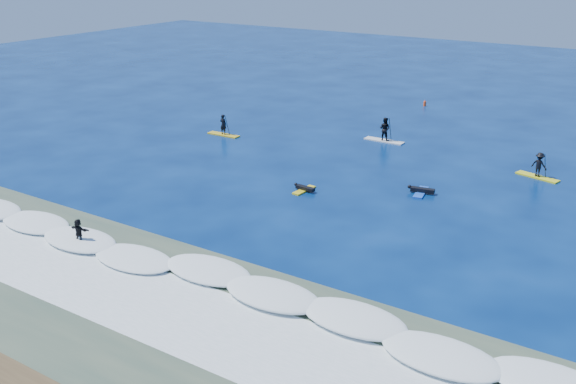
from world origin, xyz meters
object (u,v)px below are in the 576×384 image
Objects in this scene: sup_paddler_left at (223,128)px; wave_surfer at (79,232)px; marker_buoy at (425,103)px; sup_paddler_center at (385,131)px; prone_paddler_far at (421,191)px; prone_paddler_near at (304,189)px; sup_paddler_right at (539,166)px.

sup_paddler_left is 22.33m from wave_surfer.
sup_paddler_center is at bearing -82.04° from marker_buoy.
sup_paddler_center is at bearing 26.26° from prone_paddler_far.
sup_paddler_left reaches higher than prone_paddler_near.
prone_paddler_near is 3.01× the size of marker_buoy.
sup_paddler_right reaches higher than wave_surfer.
sup_paddler_right is at bearing -10.34° from sup_paddler_center.
sup_paddler_right is 1.53× the size of prone_paddler_near.
sup_paddler_left is 25.09m from sup_paddler_right.
prone_paddler_near is 1.01× the size of wave_surfer.
marker_buoy is at bearing 11.04° from prone_paddler_far.
prone_paddler_near is at bearing -87.26° from sup_paddler_center.
marker_buoy is at bearing 61.60° from sup_paddler_left.
wave_surfer is at bearing 134.69° from prone_paddler_far.
sup_paddler_center is 5.02× the size of marker_buoy.
marker_buoy is (-1.92, 13.77, -0.58)m from sup_paddler_center.
sup_paddler_right is at bearing 6.88° from sup_paddler_left.
prone_paddler_far is 21.15m from wave_surfer.
sup_paddler_center reaches higher than sup_paddler_left.
wave_surfer is (-5.68, -13.50, 0.65)m from prone_paddler_near.
prone_paddler_near is (12.71, -7.70, -0.51)m from sup_paddler_left.
sup_paddler_center reaches higher than prone_paddler_far.
sup_paddler_right is 21.82m from marker_buoy.
sup_paddler_center reaches higher than wave_surfer.
prone_paddler_far is (19.26, -3.95, -0.49)m from sup_paddler_left.
sup_paddler_right is 16.38m from prone_paddler_near.
wave_surfer reaches higher than prone_paddler_near.
wave_surfer is (-12.23, -17.24, 0.63)m from prone_paddler_far.
sup_paddler_left is 22.01m from marker_buoy.
wave_surfer is at bearing 161.95° from prone_paddler_near.
prone_paddler_near is 7.55m from prone_paddler_far.
sup_paddler_right is 9.15m from prone_paddler_far.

